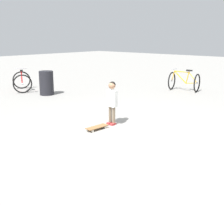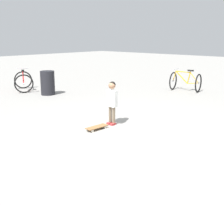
% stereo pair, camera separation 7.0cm
% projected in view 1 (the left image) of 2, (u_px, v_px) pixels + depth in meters
% --- Properties ---
extents(ground_plane, '(50.00, 50.00, 0.00)m').
position_uv_depth(ground_plane, '(122.00, 133.00, 6.47)').
color(ground_plane, gray).
extents(child_person, '(0.22, 0.37, 1.06)m').
position_uv_depth(child_person, '(112.00, 98.00, 6.94)').
color(child_person, brown).
rests_on(child_person, ground).
extents(skateboard, '(0.57, 0.23, 0.07)m').
position_uv_depth(skateboard, '(97.00, 127.00, 6.68)').
color(skateboard, olive).
rests_on(skateboard, ground).
extents(bicycle_near, '(0.86, 1.16, 0.85)m').
position_uv_depth(bicycle_near, '(184.00, 81.00, 11.30)').
color(bicycle_near, black).
rests_on(bicycle_near, ground).
extents(bicycle_mid, '(1.14, 1.28, 0.85)m').
position_uv_depth(bicycle_mid, '(22.00, 81.00, 11.31)').
color(bicycle_mid, black).
rests_on(bicycle_mid, ground).
extents(trash_bin, '(0.51, 0.51, 0.87)m').
position_uv_depth(trash_bin, '(46.00, 83.00, 10.54)').
color(trash_bin, black).
rests_on(trash_bin, ground).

